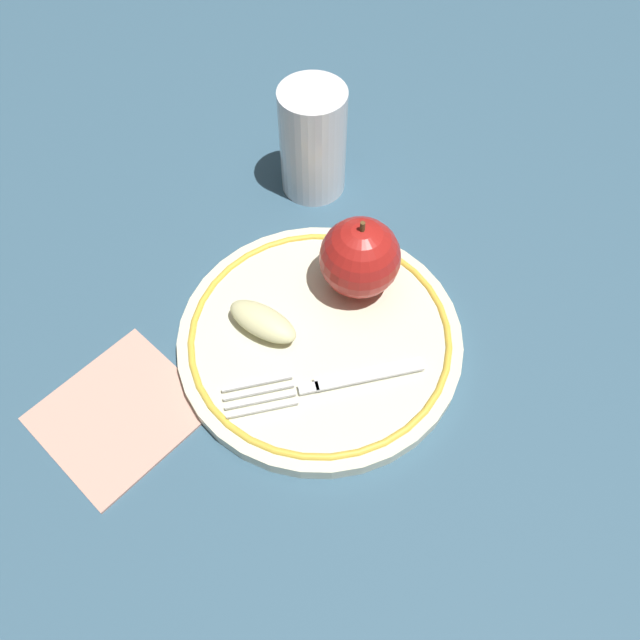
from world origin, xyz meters
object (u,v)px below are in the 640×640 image
Objects in this scene: fork at (331,382)px; drinking_glass at (313,142)px; apple_red_whole at (360,258)px; plate at (320,338)px; napkin_folded at (119,413)px; apple_slice_front at (263,321)px.

drinking_glass is at bearing -99.20° from fork.
apple_red_whole is 0.15m from drinking_glass.
napkin_folded is at bearing 40.75° from plate.
fork reaches higher than plate.
plate is 2.07× the size of napkin_folded.
apple_red_whole is 0.24m from napkin_folded.
plate is at bearing -139.25° from napkin_folded.
drinking_glass is at bearing 110.26° from apple_slice_front.
drinking_glass is (0.02, -0.20, 0.03)m from apple_slice_front.
apple_slice_front is at bearing -55.58° from fork.
apple_slice_front is at bearing 95.96° from drinking_glass.
napkin_folded is at bearing 77.45° from drinking_glass.
plate is at bearing 27.10° from apple_slice_front.
napkin_folded is (0.09, 0.11, -0.03)m from apple_slice_front.
apple_slice_front is at bearing 12.80° from plate.
plate is at bearing -92.65° from fork.
apple_slice_front is 0.57× the size of drinking_glass.
apple_slice_front is at bearing -129.60° from napkin_folded.
fork is at bearing -10.17° from apple_slice_front.
apple_slice_front reaches higher than plate.
fork is 0.18m from napkin_folded.
napkin_folded is at bearing -115.30° from apple_slice_front.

